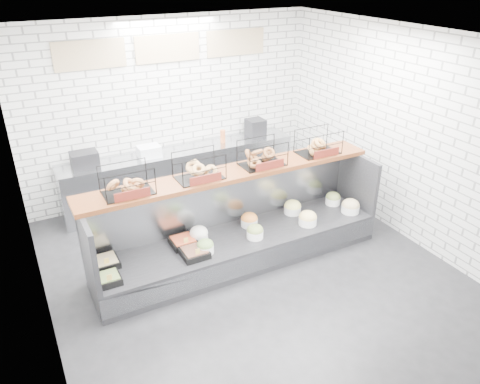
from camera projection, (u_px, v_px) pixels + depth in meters
ground at (250, 271)px, 6.28m from camera, size 5.50×5.50×0.00m
room_shell at (228, 111)px, 5.84m from camera, size 5.02×5.51×3.01m
display_case at (239, 238)px, 6.41m from camera, size 4.00×0.90×1.20m
bagel_shelf at (232, 164)px, 6.08m from camera, size 4.10×0.50×0.40m
prep_counter at (181, 173)px, 7.99m from camera, size 4.00×0.60×1.20m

